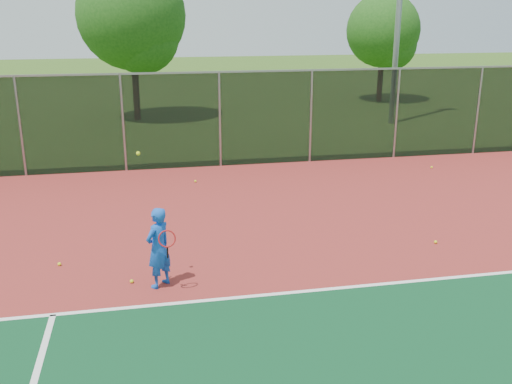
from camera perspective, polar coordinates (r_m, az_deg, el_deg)
court_apron at (r=10.59m, az=20.92°, el=-10.51°), size 30.00×20.00×0.02m
fence_back at (r=18.87m, az=5.51°, el=7.63°), size 30.00×0.06×3.03m
tennis_player at (r=10.36m, az=-9.73°, el=-5.49°), size 0.64×0.73×2.50m
practice_ball_1 at (r=10.86m, az=-12.33°, el=-8.72°), size 0.07×0.07×0.07m
practice_ball_2 at (r=16.80m, az=-6.08°, el=1.08°), size 0.07×0.07×0.07m
practice_ball_3 at (r=19.06m, az=17.16°, el=2.38°), size 0.07×0.07×0.07m
practice_ball_4 at (r=12.92m, az=17.52°, el=-4.79°), size 0.07×0.07×0.07m
practice_ball_5 at (r=11.94m, az=-19.07°, el=-6.82°), size 0.07×0.07×0.07m
tree_back_left at (r=26.92m, az=-12.12°, el=16.43°), size 4.82×4.82×7.07m
tree_back_mid at (r=32.90m, az=12.80°, el=15.17°), size 3.98×3.98×5.85m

